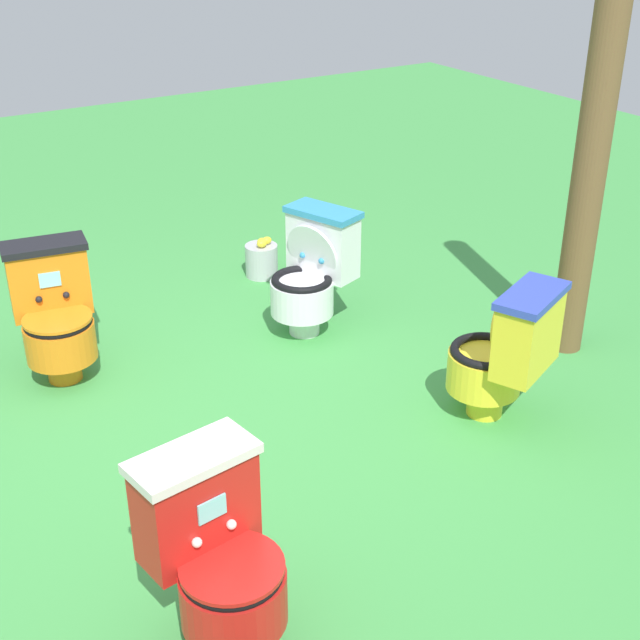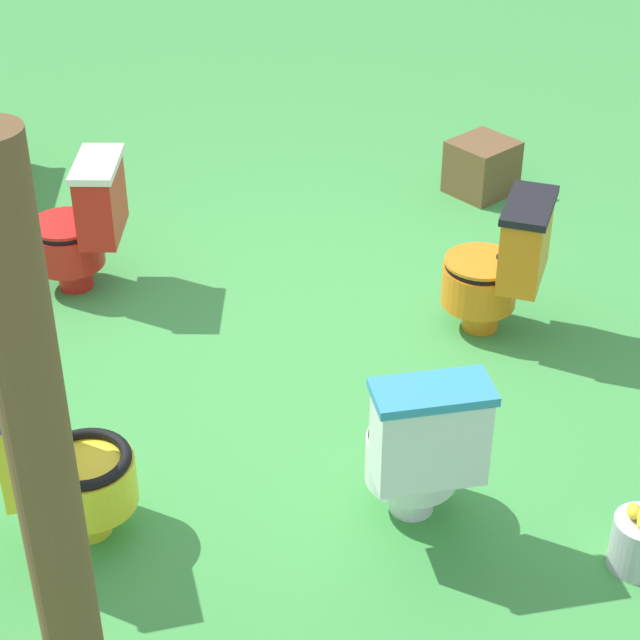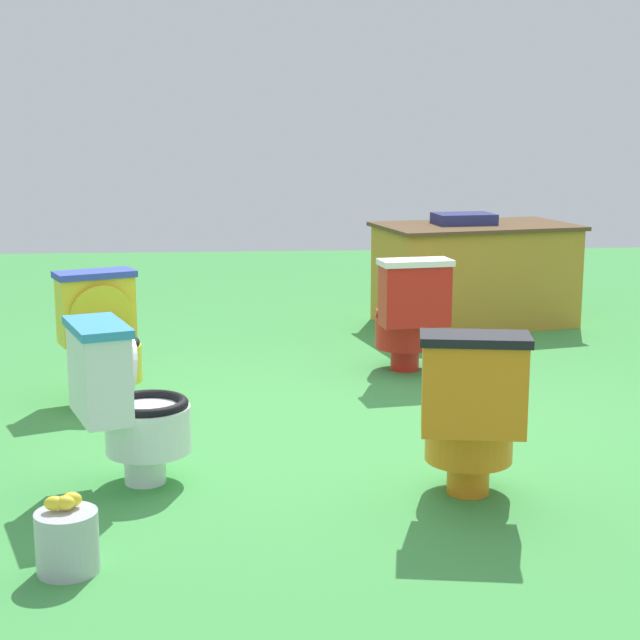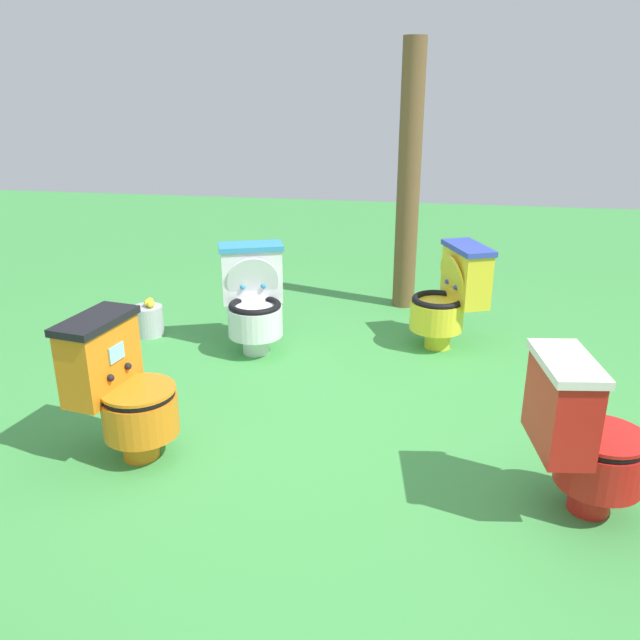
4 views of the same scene
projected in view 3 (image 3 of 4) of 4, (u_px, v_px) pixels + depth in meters
ground at (365, 426)px, 5.17m from camera, size 14.00×14.00×0.00m
toilet_yellow at (102, 336)px, 5.56m from camera, size 0.56×0.61×0.73m
toilet_orange at (471, 413)px, 4.12m from camera, size 0.48×0.55×0.73m
toilet_red at (409, 314)px, 6.21m from camera, size 0.47×0.54×0.73m
toilet_white at (126, 402)px, 4.28m from camera, size 0.60×0.55×0.73m
vendor_table at (474, 274)px, 7.69m from camera, size 1.61×1.16×0.85m
lemon_bucket at (67, 540)px, 3.50m from camera, size 0.22×0.22×0.28m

